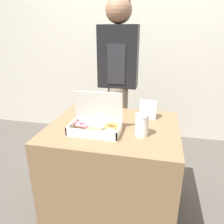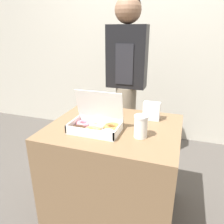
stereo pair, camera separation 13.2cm
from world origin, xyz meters
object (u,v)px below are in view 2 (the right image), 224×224
object	(u,v)px
donut_box	(96,125)
coffee_cup	(141,126)
person_customer	(127,75)
napkin_holder	(152,111)

from	to	relation	value
donut_box	coffee_cup	world-z (taller)	donut_box
donut_box	person_customer	xyz separation A→B (m)	(-0.01, 0.74, 0.17)
coffee_cup	napkin_holder	distance (m)	0.29
coffee_cup	person_customer	bearing A→B (deg)	111.38
donut_box	coffee_cup	size ratio (longest dim) A/B	2.36
coffee_cup	person_customer	size ratio (longest dim) A/B	0.09
donut_box	napkin_holder	xyz separation A→B (m)	(0.29, 0.29, 0.03)
donut_box	person_customer	bearing A→B (deg)	90.94
coffee_cup	person_customer	world-z (taller)	person_customer
donut_box	person_customer	world-z (taller)	person_customer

